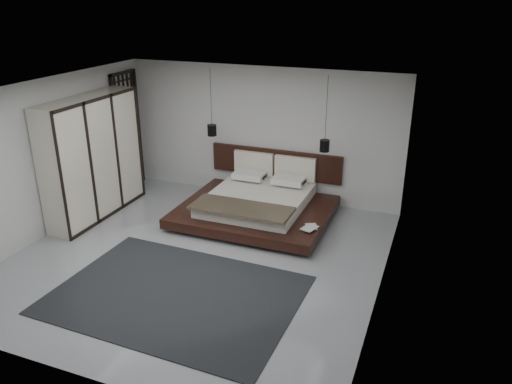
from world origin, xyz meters
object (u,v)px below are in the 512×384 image
at_px(lattice_screen, 128,131).
at_px(pendant_right, 325,145).
at_px(rug, 176,294).
at_px(pendant_left, 212,130).
at_px(bed, 258,203).
at_px(wardrobe, 93,158).

height_order(lattice_screen, pendant_right, pendant_right).
bearing_deg(rug, lattice_screen, 131.58).
height_order(pendant_left, rug, pendant_left).
bearing_deg(bed, wardrobe, -161.55).
relative_size(pendant_right, wardrobe, 0.59).
distance_m(bed, rug, 3.04).
height_order(pendant_left, pendant_right, same).
xyz_separation_m(wardrobe, rug, (2.92, -2.01, -1.18)).
height_order(bed, wardrobe, wardrobe).
relative_size(bed, pendant_left, 2.10).
distance_m(lattice_screen, pendant_right, 4.48).
xyz_separation_m(pendant_left, pendant_right, (2.36, 0.00, -0.07)).
height_order(lattice_screen, pendant_left, pendant_left).
bearing_deg(wardrobe, rug, -34.55).
relative_size(lattice_screen, bed, 0.90).
height_order(wardrobe, rug, wardrobe).
bearing_deg(bed, rug, -92.47).
bearing_deg(bed, pendant_right, 21.37).
relative_size(bed, pendant_right, 2.00).
bearing_deg(pendant_right, rug, -110.60).
height_order(lattice_screen, bed, lattice_screen).
bearing_deg(lattice_screen, wardrobe, -80.85).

